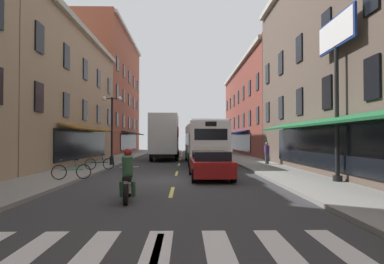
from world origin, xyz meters
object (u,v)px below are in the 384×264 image
(bicycle_near, at_px, (72,171))
(pedestrian_near, at_px, (267,152))
(sedan_near, at_px, (171,149))
(sedan_mid, at_px, (210,164))
(street_lamp_twin, at_px, (112,127))
(billboard_sign, at_px, (336,54))
(box_truck, at_px, (165,137))
(bicycle_mid, at_px, (100,163))
(motorcycle_rider, at_px, (128,178))
(transit_bus, at_px, (203,142))

(bicycle_near, relative_size, pedestrian_near, 1.07)
(sedan_near, bearing_deg, pedestrian_near, -64.63)
(sedan_mid, bearing_deg, street_lamp_twin, 132.73)
(billboard_sign, height_order, sedan_mid, billboard_sign)
(box_truck, bearing_deg, bicycle_mid, -106.19)
(motorcycle_rider, distance_m, pedestrian_near, 15.45)
(billboard_sign, bearing_deg, box_truck, 116.99)
(sedan_near, xyz_separation_m, street_lamp_twin, (-3.35, -17.14, 2.11))
(box_truck, xyz_separation_m, sedan_mid, (3.12, -14.39, -1.40))
(transit_bus, bearing_deg, bicycle_mid, -134.36)
(transit_bus, xyz_separation_m, street_lamp_twin, (-6.61, -3.08, 1.12))
(billboard_sign, distance_m, sedan_mid, 7.60)
(motorcycle_rider, bearing_deg, sedan_near, 90.01)
(transit_bus, height_order, sedan_mid, transit_bus)
(sedan_mid, relative_size, bicycle_near, 2.79)
(transit_bus, bearing_deg, box_truck, 127.20)
(box_truck, relative_size, bicycle_mid, 4.71)
(billboard_sign, relative_size, bicycle_near, 4.25)
(pedestrian_near, bearing_deg, bicycle_mid, 18.61)
(sedan_near, height_order, bicycle_mid, sedan_near)
(transit_bus, height_order, sedan_near, transit_bus)
(transit_bus, height_order, street_lamp_twin, street_lamp_twin)
(sedan_near, relative_size, sedan_mid, 0.98)
(box_truck, bearing_deg, motorcycle_rider, -89.83)
(box_truck, relative_size, motorcycle_rider, 3.88)
(billboard_sign, height_order, pedestrian_near, billboard_sign)
(sedan_mid, height_order, motorcycle_rider, motorcycle_rider)
(billboard_sign, xyz_separation_m, sedan_near, (-8.39, 26.27, -4.95))
(box_truck, xyz_separation_m, motorcycle_rider, (0.06, -20.09, -1.40))
(billboard_sign, xyz_separation_m, pedestrian_near, (-0.59, 9.82, -4.70))
(billboard_sign, relative_size, street_lamp_twin, 1.48)
(bicycle_mid, bearing_deg, bicycle_near, -90.46)
(transit_bus, relative_size, bicycle_near, 7.18)
(sedan_near, relative_size, bicycle_near, 2.73)
(sedan_mid, height_order, street_lamp_twin, street_lamp_twin)
(sedan_near, height_order, bicycle_near, sedan_near)
(billboard_sign, bearing_deg, sedan_near, 107.71)
(bicycle_near, xyz_separation_m, pedestrian_near, (11.09, 8.93, 0.46))
(box_truck, relative_size, sedan_near, 1.75)
(billboard_sign, distance_m, bicycle_mid, 13.89)
(sedan_near, bearing_deg, motorcycle_rider, -89.99)
(street_lamp_twin, bearing_deg, bicycle_mid, -88.49)
(transit_bus, bearing_deg, street_lamp_twin, -155.03)
(street_lamp_twin, bearing_deg, billboard_sign, -37.87)
(sedan_near, relative_size, street_lamp_twin, 0.95)
(transit_bus, distance_m, street_lamp_twin, 7.38)
(billboard_sign, xyz_separation_m, motorcycle_rider, (-8.38, -3.52, -4.96))
(sedan_near, xyz_separation_m, pedestrian_near, (7.80, -16.45, 0.26))
(sedan_mid, xyz_separation_m, bicycle_near, (-6.36, -1.30, -0.20))
(motorcycle_rider, bearing_deg, bicycle_near, 126.85)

